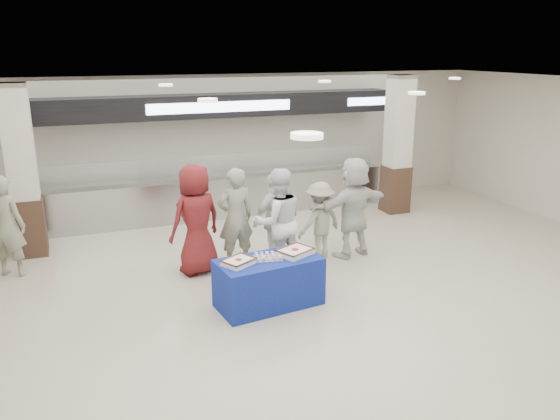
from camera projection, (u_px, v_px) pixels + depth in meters
name	position (u px, v px, depth m)	size (l,w,h in m)	color
ground	(315.00, 315.00, 8.04)	(14.00, 14.00, 0.00)	beige
serving_line	(219.00, 167.00, 12.54)	(8.70, 0.85, 2.80)	#ACADB3
column_left	(23.00, 176.00, 9.99)	(0.55, 0.55, 3.20)	#342117
column_right	(398.00, 148.00, 12.74)	(0.55, 0.55, 3.20)	#342117
display_table	(269.00, 282.00, 8.25)	(1.55, 0.78, 0.75)	navy
sheet_cake_left	(239.00, 261.00, 7.94)	(0.55, 0.51, 0.09)	white
sheet_cake_right	(295.00, 251.00, 8.32)	(0.62, 0.56, 0.10)	white
cupcake_tray	(268.00, 257.00, 8.14)	(0.47, 0.39, 0.07)	#ACADB1
civilian_maroon	(196.00, 220.00, 9.31)	(0.94, 0.61, 1.93)	maroon
soldier_a	(236.00, 218.00, 9.61)	(0.66, 0.43, 1.80)	gray
chef_tall	(278.00, 222.00, 9.30)	(0.91, 0.71, 1.86)	white
chef_short	(275.00, 219.00, 9.80)	(0.97, 0.40, 1.66)	white
soldier_b	(320.00, 221.00, 10.03)	(0.94, 0.54, 1.45)	gray
civilian_white	(353.00, 207.00, 10.11)	(1.75, 0.56, 1.89)	silver
soldier_bg	(6.00, 226.00, 9.22)	(0.65, 0.42, 1.78)	gray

